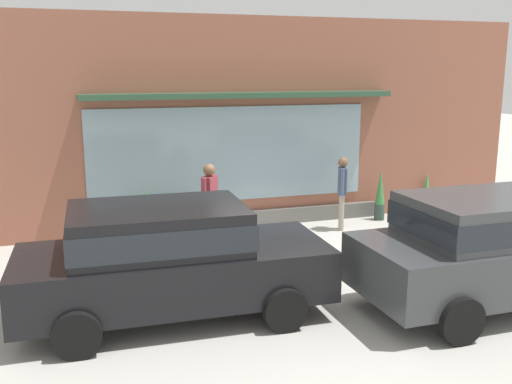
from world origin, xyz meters
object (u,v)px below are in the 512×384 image
(parked_car_dark_gray, at_px, (495,245))
(potted_plant_window_center, at_px, (380,196))
(parked_car_black, at_px, (168,256))
(pedestrian_passerby, at_px, (342,188))
(potted_plant_near_hydrant, at_px, (185,222))
(potted_plant_doorstep, at_px, (426,193))
(fire_hydrant, at_px, (203,241))
(pedestrian_with_handbag, at_px, (209,201))
(potted_plant_trailing_edge, at_px, (147,215))

(parked_car_dark_gray, xyz_separation_m, potted_plant_window_center, (0.97, 5.08, -0.40))
(parked_car_dark_gray, bearing_deg, parked_car_black, 166.79)
(pedestrian_passerby, distance_m, parked_car_dark_gray, 4.56)
(parked_car_black, relative_size, potted_plant_near_hydrant, 6.96)
(pedestrian_passerby, xyz_separation_m, parked_car_black, (-4.44, -3.47, -0.02))
(potted_plant_window_center, distance_m, potted_plant_doorstep, 1.54)
(fire_hydrant, bearing_deg, parked_car_black, -114.94)
(fire_hydrant, distance_m, pedestrian_with_handbag, 0.95)
(parked_car_black, distance_m, potted_plant_trailing_edge, 4.17)
(fire_hydrant, relative_size, potted_plant_near_hydrant, 1.43)
(parked_car_black, height_order, potted_plant_window_center, parked_car_black)
(parked_car_black, bearing_deg, pedestrian_with_handbag, 67.31)
(fire_hydrant, relative_size, pedestrian_with_handbag, 0.52)
(fire_hydrant, relative_size, potted_plant_window_center, 0.76)
(parked_car_dark_gray, distance_m, potted_plant_window_center, 5.18)
(potted_plant_window_center, height_order, potted_plant_doorstep, potted_plant_window_center)
(parked_car_dark_gray, bearing_deg, pedestrian_passerby, 93.33)
(pedestrian_passerby, bearing_deg, potted_plant_window_center, -41.41)
(potted_plant_trailing_edge, bearing_deg, parked_car_black, -93.01)
(potted_plant_window_center, bearing_deg, pedestrian_passerby, -157.40)
(fire_hydrant, xyz_separation_m, pedestrian_passerby, (3.47, 1.37, 0.51))
(parked_car_dark_gray, bearing_deg, potted_plant_near_hydrant, 125.76)
(fire_hydrant, distance_m, potted_plant_near_hydrant, 1.92)
(pedestrian_with_handbag, distance_m, pedestrian_passerby, 3.26)
(pedestrian_with_handbag, xyz_separation_m, pedestrian_passerby, (3.19, 0.68, -0.08))
(potted_plant_near_hydrant, height_order, potted_plant_doorstep, potted_plant_doorstep)
(parked_car_dark_gray, distance_m, potted_plant_near_hydrant, 6.35)
(pedestrian_with_handbag, height_order, potted_plant_near_hydrant, pedestrian_with_handbag)
(parked_car_black, height_order, potted_plant_near_hydrant, parked_car_black)
(parked_car_black, xyz_separation_m, potted_plant_trailing_edge, (0.22, 4.14, -0.43))
(parked_car_black, bearing_deg, pedestrian_passerby, 39.61)
(potted_plant_near_hydrant, bearing_deg, potted_plant_doorstep, 2.73)
(pedestrian_with_handbag, bearing_deg, fire_hydrant, 18.82)
(pedestrian_with_handbag, relative_size, potted_plant_window_center, 1.47)
(pedestrian_passerby, height_order, potted_plant_trailing_edge, pedestrian_passerby)
(potted_plant_window_center, bearing_deg, fire_hydrant, -158.16)
(potted_plant_trailing_edge, bearing_deg, fire_hydrant, -69.51)
(potted_plant_near_hydrant, bearing_deg, pedestrian_passerby, -9.11)
(fire_hydrant, height_order, potted_plant_trailing_edge, potted_plant_trailing_edge)
(pedestrian_passerby, bearing_deg, parked_car_black, 154.00)
(parked_car_black, relative_size, potted_plant_doorstep, 4.40)
(parked_car_dark_gray, xyz_separation_m, parked_car_black, (-4.75, 1.08, -0.03))
(pedestrian_with_handbag, bearing_deg, pedestrian_passerby, 143.16)
(pedestrian_passerby, bearing_deg, parked_car_dark_gray, -150.23)
(pedestrian_with_handbag, distance_m, parked_car_dark_gray, 5.21)
(pedestrian_with_handbag, relative_size, parked_car_dark_gray, 0.40)
(parked_car_dark_gray, bearing_deg, pedestrian_with_handbag, 131.60)
(pedestrian_with_handbag, xyz_separation_m, parked_car_dark_gray, (3.49, -3.87, -0.07))
(fire_hydrant, bearing_deg, potted_plant_near_hydrant, 89.03)
(pedestrian_passerby, height_order, potted_plant_doorstep, pedestrian_passerby)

